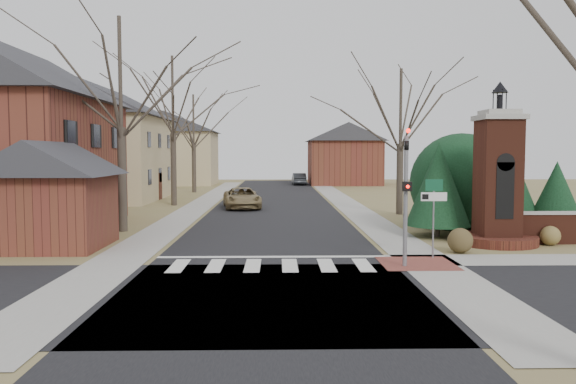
{
  "coord_description": "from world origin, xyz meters",
  "views": [
    {
      "loc": [
        0.18,
        -17.17,
        3.66
      ],
      "look_at": [
        0.65,
        6.0,
        2.04
      ],
      "focal_mm": 35.0,
      "sensor_mm": 36.0,
      "label": 1
    }
  ],
  "objects_px": {
    "pickup_truck": "(242,198)",
    "brick_gate_monument": "(497,190)",
    "distant_car": "(299,179)",
    "sign_post": "(434,202)",
    "traffic_signal_pole": "(406,187)"
  },
  "relations": [
    {
      "from": "traffic_signal_pole",
      "to": "distant_car",
      "type": "xyz_separation_m",
      "value": [
        -1.58,
        46.26,
        -1.91
      ]
    },
    {
      "from": "brick_gate_monument",
      "to": "distant_car",
      "type": "height_order",
      "value": "brick_gate_monument"
    },
    {
      "from": "traffic_signal_pole",
      "to": "sign_post",
      "type": "xyz_separation_m",
      "value": [
        1.29,
        1.41,
        -0.64
      ]
    },
    {
      "from": "traffic_signal_pole",
      "to": "distant_car",
      "type": "distance_m",
      "value": 46.33
    },
    {
      "from": "pickup_truck",
      "to": "distant_car",
      "type": "relative_size",
      "value": 1.2
    },
    {
      "from": "sign_post",
      "to": "pickup_truck",
      "type": "relative_size",
      "value": 0.56
    },
    {
      "from": "pickup_truck",
      "to": "brick_gate_monument",
      "type": "bearing_deg",
      "value": -60.9
    },
    {
      "from": "brick_gate_monument",
      "to": "pickup_truck",
      "type": "relative_size",
      "value": 1.32
    },
    {
      "from": "pickup_truck",
      "to": "distant_car",
      "type": "xyz_separation_m",
      "value": [
        4.84,
        27.06,
        -0.01
      ]
    },
    {
      "from": "traffic_signal_pole",
      "to": "sign_post",
      "type": "distance_m",
      "value": 2.02
    },
    {
      "from": "brick_gate_monument",
      "to": "distant_car",
      "type": "relative_size",
      "value": 1.58
    },
    {
      "from": "sign_post",
      "to": "traffic_signal_pole",
      "type": "bearing_deg",
      "value": -132.43
    },
    {
      "from": "pickup_truck",
      "to": "sign_post",
      "type": "bearing_deg",
      "value": -74.41
    },
    {
      "from": "distant_car",
      "to": "brick_gate_monument",
      "type": "bearing_deg",
      "value": 96.26
    },
    {
      "from": "traffic_signal_pole",
      "to": "distant_car",
      "type": "bearing_deg",
      "value": 91.96
    }
  ]
}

